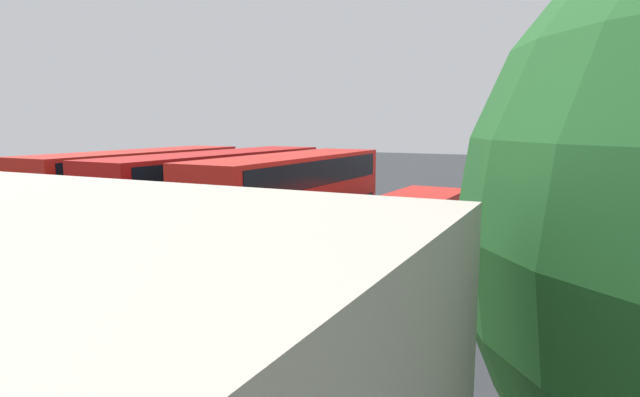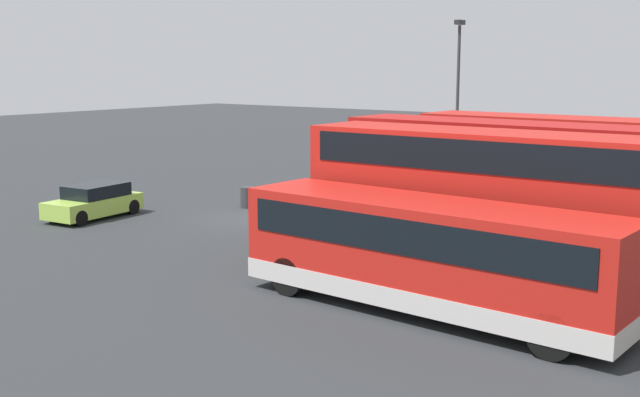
# 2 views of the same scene
# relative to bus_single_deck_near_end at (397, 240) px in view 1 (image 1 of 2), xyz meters

# --- Properties ---
(ground_plane) EXTENTS (140.00, 140.00, 0.00)m
(ground_plane) POSITION_rel_bus_single_deck_near_end_xyz_m (7.39, -10.78, -1.62)
(ground_plane) COLOR #2D3033
(bus_single_deck_near_end) EXTENTS (3.04, 10.67, 2.95)m
(bus_single_deck_near_end) POSITION_rel_bus_single_deck_near_end_xyz_m (0.00, 0.00, 0.00)
(bus_single_deck_near_end) COLOR red
(bus_single_deck_near_end) RESTS_ON ground
(bus_double_decker_second) EXTENTS (2.83, 10.46, 4.55)m
(bus_double_decker_second) POSITION_rel_bus_single_deck_near_end_xyz_m (3.87, 0.74, 0.83)
(bus_double_decker_second) COLOR red
(bus_double_decker_second) RESTS_ON ground
(bus_double_decker_third) EXTENTS (2.98, 12.05, 4.55)m
(bus_double_decker_third) POSITION_rel_bus_single_deck_near_end_xyz_m (7.40, 0.50, 0.83)
(bus_double_decker_third) COLOR #B71411
(bus_double_decker_third) RESTS_ON ground
(bus_double_decker_fourth) EXTENTS (2.62, 10.65, 4.55)m
(bus_double_decker_fourth) POSITION_rel_bus_single_deck_near_end_xyz_m (11.13, 1.04, 0.83)
(bus_double_decker_fourth) COLOR red
(bus_double_decker_fourth) RESTS_ON ground
(bus_single_deck_fifth) EXTENTS (3.09, 10.69, 2.95)m
(bus_single_deck_fifth) POSITION_rel_bus_single_deck_near_end_xyz_m (14.39, 1.10, 0.00)
(bus_single_deck_fifth) COLOR red
(bus_single_deck_fifth) RESTS_ON ground
(box_truck_blue) EXTENTS (4.64, 7.90, 3.20)m
(box_truck_blue) POSITION_rel_bus_single_deck_near_end_xyz_m (-7.31, 0.82, 0.09)
(box_truck_blue) COLOR #595960
(box_truck_blue) RESTS_ON ground
(car_hatchback_silver) EXTENTS (4.33, 2.22, 1.43)m
(car_hatchback_silver) POSITION_rel_bus_single_deck_near_end_xyz_m (11.46, -16.46, -0.92)
(car_hatchback_silver) COLOR #A5D14C
(car_hatchback_silver) RESTS_ON ground
(lamp_post_tall) EXTENTS (0.70, 0.30, 8.68)m
(lamp_post_tall) POSITION_rel_bus_single_deck_near_end_xyz_m (-5.27, -7.98, 3.41)
(lamp_post_tall) COLOR #38383D
(lamp_post_tall) RESTS_ON ground
(waste_bin_yellow) EXTENTS (0.60, 0.60, 0.95)m
(waste_bin_yellow) POSITION_rel_bus_single_deck_near_end_xyz_m (5.85, -12.83, -1.15)
(waste_bin_yellow) COLOR #333338
(waste_bin_yellow) RESTS_ON ground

